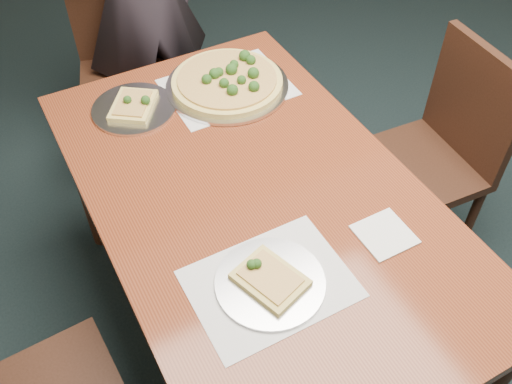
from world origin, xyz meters
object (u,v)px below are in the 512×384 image
dining_table (256,213)px  slice_plate_far (134,107)px  pizza_pan (228,82)px  slice_plate_near (270,281)px  chair_right (437,149)px  chair_far (126,59)px

dining_table → slice_plate_far: 0.57m
pizza_pan → slice_plate_near: bearing=-109.3°
dining_table → pizza_pan: pizza_pan is taller
pizza_pan → slice_plate_far: 0.34m
dining_table → chair_right: 0.82m
slice_plate_far → dining_table: bearing=-71.3°
dining_table → slice_plate_near: size_ratio=5.36×
dining_table → pizza_pan: (0.15, 0.49, 0.12)m
chair_right → slice_plate_far: size_ratio=3.25×
chair_right → slice_plate_near: 1.02m
slice_plate_near → dining_table: bearing=67.7°
dining_table → slice_plate_far: slice_plate_far is taller
dining_table → chair_right: chair_right is taller
chair_right → slice_plate_far: chair_right is taller
chair_far → chair_right: (0.82, -1.12, 0.00)m
slice_plate_far → pizza_pan: bearing=-6.8°
dining_table → slice_plate_near: bearing=-112.3°
dining_table → chair_far: 1.19m
dining_table → slice_plate_far: (-0.18, 0.53, 0.10)m
chair_right → slice_plate_near: (-0.93, -0.36, 0.25)m
pizza_pan → slice_plate_near: (-0.28, -0.79, -0.01)m
chair_right → slice_plate_near: chair_right is taller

